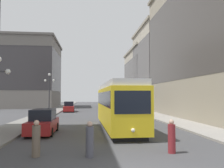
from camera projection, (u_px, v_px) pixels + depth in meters
name	position (u px, v px, depth m)	size (l,w,h in m)	color
sidewalk_left	(57.00, 109.00, 46.75)	(3.16, 120.00, 0.15)	gray
sidewalk_right	(133.00, 109.00, 48.37)	(3.16, 120.00, 0.15)	gray
streetcar	(118.00, 104.00, 19.79)	(2.83, 12.48, 3.89)	black
transit_bus	(123.00, 102.00, 35.50)	(2.94, 12.69, 3.45)	black
parked_car_left_near	(43.00, 122.00, 17.30)	(1.90, 4.63, 1.82)	black
parked_car_left_mid	(69.00, 107.00, 41.12)	(2.07, 5.08, 1.82)	black
pedestrian_crossing_near	(36.00, 140.00, 10.75)	(0.38, 0.38, 1.69)	#6B5B4C
pedestrian_crossing_far	(172.00, 137.00, 11.43)	(0.37, 0.37, 1.65)	maroon
pedestrian_on_sidewalk	(90.00, 140.00, 10.68)	(0.37, 0.37, 1.65)	#4C4C56
lamp_post_left_far	(49.00, 88.00, 31.45)	(1.41, 0.36, 5.75)	#333338
building_left_corner	(32.00, 73.00, 57.90)	(13.08, 17.72, 16.59)	slate
building_right_corner	(222.00, 41.00, 30.53)	(13.74, 23.65, 19.64)	gray
building_right_midblock	(171.00, 68.00, 49.94)	(14.42, 16.01, 17.37)	#B2A893
building_right_far	(151.00, 78.00, 61.14)	(11.78, 19.13, 14.89)	#B2A893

